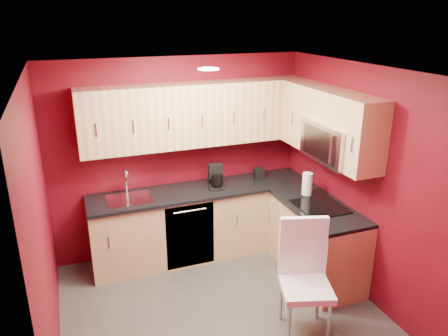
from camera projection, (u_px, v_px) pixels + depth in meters
floor at (220, 310)px, 4.63m from camera, size 3.20×3.20×0.00m
ceiling at (219, 71)px, 3.78m from camera, size 3.20×3.20×0.00m
wall_back at (179, 157)px, 5.53m from camera, size 3.20×0.00×3.20m
wall_front at (298, 290)px, 2.89m from camera, size 3.20×0.00×3.20m
wall_left at (42, 230)px, 3.67m from camera, size 0.00×3.00×3.00m
wall_right at (358, 181)px, 4.74m from camera, size 0.00×3.00×3.00m
base_cabinets_back at (202, 222)px, 5.60m from camera, size 2.80×0.60×0.87m
base_cabinets_right at (316, 242)px, 5.13m from camera, size 0.60×1.30×0.87m
countertop_back at (202, 190)px, 5.44m from camera, size 2.80×0.63×0.04m
countertop_right at (319, 207)px, 4.96m from camera, size 0.63×1.27×0.04m
upper_cabinets_back at (197, 114)px, 5.25m from camera, size 2.80×0.35×0.75m
upper_cabinets_right at (326, 116)px, 4.85m from camera, size 0.35×1.55×0.75m
microwave at (334, 142)px, 4.71m from camera, size 0.42×0.76×0.42m
cooktop at (320, 206)px, 4.92m from camera, size 0.50×0.55×0.01m
sink at (129, 196)px, 5.14m from camera, size 0.52×0.42×0.35m
dishwasher_front at (190, 236)px, 5.27m from camera, size 0.60×0.02×0.82m
downlight at (208, 69)px, 4.05m from camera, size 0.20×0.20×0.01m
coffee_maker at (216, 177)px, 5.40m from camera, size 0.22×0.27×0.29m
napkin_holder at (259, 173)px, 5.77m from camera, size 0.14×0.14×0.13m
paper_towel at (307, 184)px, 5.19m from camera, size 0.20×0.20×0.28m
dining_chair at (306, 282)px, 4.13m from camera, size 0.59×0.60×1.15m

